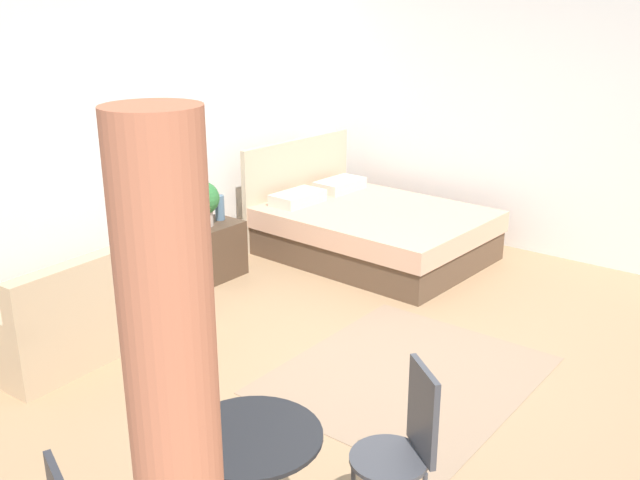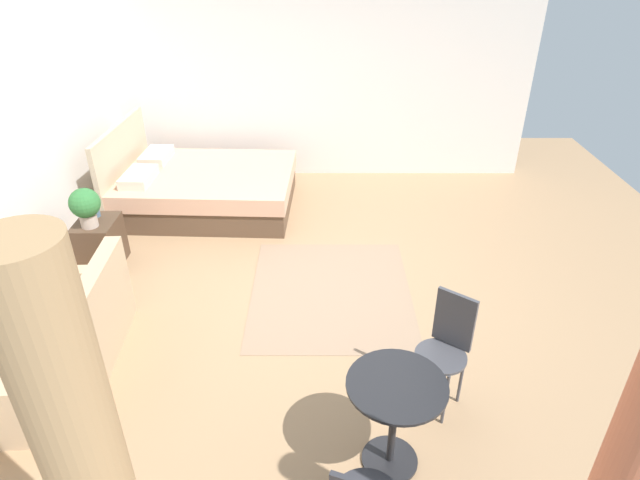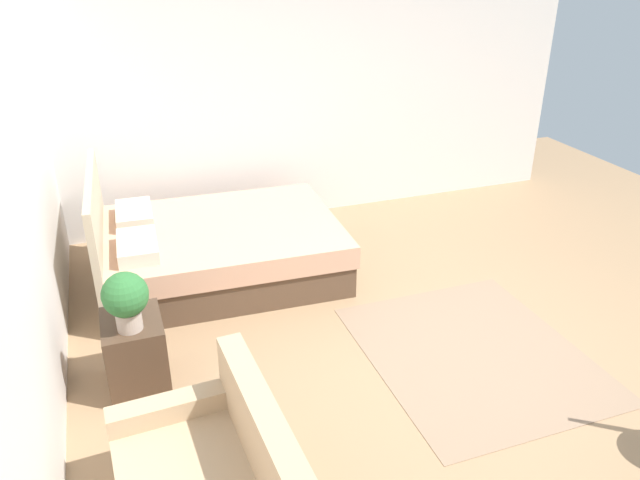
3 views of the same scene
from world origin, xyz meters
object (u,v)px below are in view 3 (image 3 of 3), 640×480
at_px(nightstand, 136,352).
at_px(vase, 123,298).
at_px(bed, 215,248).
at_px(potted_plant, 126,298).

relative_size(nightstand, vase, 2.22).
relative_size(bed, vase, 9.33).
bearing_deg(vase, bed, -33.85).
bearing_deg(potted_plant, vase, 4.85).
height_order(bed, potted_plant, bed).
distance_m(nightstand, potted_plant, 0.51).
relative_size(potted_plant, vase, 1.75).
relative_size(nightstand, potted_plant, 1.27).
height_order(nightstand, potted_plant, potted_plant).
height_order(bed, vase, bed).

